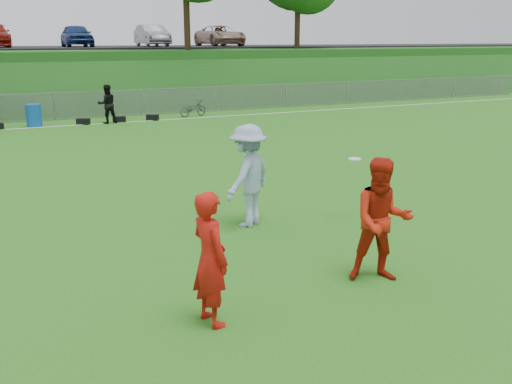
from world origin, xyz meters
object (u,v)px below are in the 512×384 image
player_red_left (210,259)px  player_blue (248,176)px  bicycle (193,108)px  recycling_bin (34,115)px  player_red_center (382,220)px  frisbee (355,159)px

player_red_left → player_blue: size_ratio=0.88×
bicycle → player_blue: bearing=144.9°
player_red_left → bicycle: 20.74m
recycling_bin → player_blue: bearing=-80.3°
bicycle → player_red_center: bearing=149.4°
player_blue → player_red_center: bearing=67.8°
player_blue → frisbee: size_ratio=7.78×
player_red_left → bicycle: bearing=-29.2°
player_red_center → frisbee: bearing=88.4°
recycling_bin → player_red_center: bearing=-79.9°
player_red_center → recycling_bin: (-3.45, 19.30, -0.49)m
player_red_left → frisbee: bearing=-66.3°
player_red_left → player_red_center: bearing=-96.8°
recycling_bin → frisbee: bearing=-73.9°
player_red_center → player_blue: 3.40m
player_red_center → player_blue: (-0.72, 3.32, 0.05)m
player_red_left → recycling_bin: size_ratio=1.89×
bicycle → frisbee: bearing=152.2°
player_red_center → player_blue: bearing=127.4°
player_red_left → player_red_center: player_red_center is taller
player_red_center → bicycle: bearing=104.3°
player_red_left → recycling_bin: (-0.59, 19.49, -0.42)m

